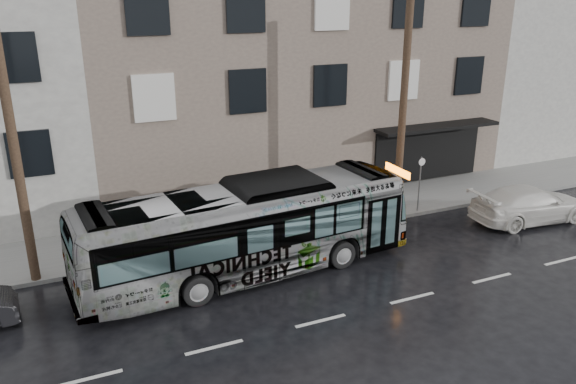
{
  "coord_description": "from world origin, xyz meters",
  "views": [
    {
      "loc": [
        -6.55,
        -15.0,
        8.97
      ],
      "look_at": [
        1.17,
        2.5,
        2.18
      ],
      "focal_mm": 35.0,
      "sensor_mm": 36.0,
      "label": 1
    }
  ],
  "objects_px": {
    "utility_pole_front": "(403,109)",
    "sign_post": "(419,184)",
    "utility_pole_rear": "(14,145)",
    "bus": "(247,230)",
    "white_sedan": "(529,204)"
  },
  "relations": [
    {
      "from": "utility_pole_front",
      "to": "sign_post",
      "type": "distance_m",
      "value": 3.48
    },
    {
      "from": "utility_pole_front",
      "to": "utility_pole_rear",
      "type": "relative_size",
      "value": 1.0
    },
    {
      "from": "utility_pole_front",
      "to": "bus",
      "type": "xyz_separation_m",
      "value": [
        -7.41,
        -2.15,
        -3.06
      ]
    },
    {
      "from": "sign_post",
      "to": "white_sedan",
      "type": "relative_size",
      "value": 0.47
    },
    {
      "from": "utility_pole_rear",
      "to": "white_sedan",
      "type": "height_order",
      "value": "utility_pole_rear"
    },
    {
      "from": "utility_pole_rear",
      "to": "sign_post",
      "type": "height_order",
      "value": "utility_pole_rear"
    },
    {
      "from": "utility_pole_rear",
      "to": "bus",
      "type": "bearing_deg",
      "value": -18.04
    },
    {
      "from": "utility_pole_front",
      "to": "utility_pole_rear",
      "type": "height_order",
      "value": "same"
    },
    {
      "from": "utility_pole_rear",
      "to": "bus",
      "type": "distance_m",
      "value": 7.58
    },
    {
      "from": "sign_post",
      "to": "bus",
      "type": "bearing_deg",
      "value": -165.84
    },
    {
      "from": "utility_pole_front",
      "to": "bus",
      "type": "bearing_deg",
      "value": -163.84
    },
    {
      "from": "bus",
      "to": "utility_pole_front",
      "type": "bearing_deg",
      "value": -78.41
    },
    {
      "from": "white_sedan",
      "to": "utility_pole_front",
      "type": "bearing_deg",
      "value": 67.39
    },
    {
      "from": "utility_pole_rear",
      "to": "sign_post",
      "type": "distance_m",
      "value": 15.46
    },
    {
      "from": "utility_pole_rear",
      "to": "bus",
      "type": "height_order",
      "value": "utility_pole_rear"
    }
  ]
}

